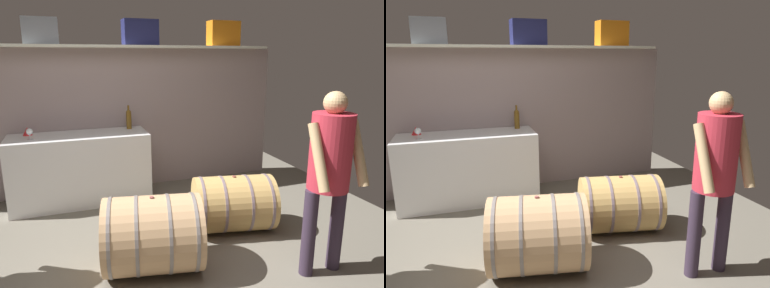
# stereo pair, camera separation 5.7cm
# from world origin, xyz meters

# --- Properties ---
(ground_plane) EXTENTS (6.27, 7.88, 0.02)m
(ground_plane) POSITION_xyz_m (0.00, 0.58, -0.01)
(ground_plane) COLOR #696457
(back_wall_panel) EXTENTS (5.07, 0.10, 1.90)m
(back_wall_panel) POSITION_xyz_m (0.00, 2.34, 0.95)
(back_wall_panel) COLOR gray
(back_wall_panel) RESTS_ON ground
(high_shelf_board) EXTENTS (4.66, 0.40, 0.03)m
(high_shelf_board) POSITION_xyz_m (0.00, 2.19, 1.92)
(high_shelf_board) COLOR silver
(high_shelf_board) RESTS_ON back_wall_panel
(toolcase_grey) EXTENTS (0.39, 0.25, 0.30)m
(toolcase_grey) POSITION_xyz_m (-0.59, 2.19, 2.08)
(toolcase_grey) COLOR gray
(toolcase_grey) RESTS_ON high_shelf_board
(toolcase_navy) EXTENTS (0.44, 0.27, 0.32)m
(toolcase_navy) POSITION_xyz_m (0.58, 2.19, 2.09)
(toolcase_navy) COLOR navy
(toolcase_navy) RESTS_ON high_shelf_board
(toolcase_orange) EXTENTS (0.43, 0.22, 0.33)m
(toolcase_orange) POSITION_xyz_m (1.75, 2.19, 2.10)
(toolcase_orange) COLOR orange
(toolcase_orange) RESTS_ON high_shelf_board
(work_cabinet) EXTENTS (1.66, 0.62, 0.87)m
(work_cabinet) POSITION_xyz_m (-0.27, 1.97, 0.43)
(work_cabinet) COLOR silver
(work_cabinet) RESTS_ON ground
(wine_bottle_amber) EXTENTS (0.07, 0.07, 0.31)m
(wine_bottle_amber) POSITION_xyz_m (0.38, 2.12, 1.00)
(wine_bottle_amber) COLOR brown
(wine_bottle_amber) RESTS_ON work_cabinet
(wine_glass) EXTENTS (0.07, 0.07, 0.13)m
(wine_glass) POSITION_xyz_m (-0.80, 1.87, 0.96)
(wine_glass) COLOR white
(wine_glass) RESTS_ON work_cabinet
(red_funnel) EXTENTS (0.11, 0.11, 0.10)m
(red_funnel) POSITION_xyz_m (-0.85, 2.14, 0.92)
(red_funnel) COLOR red
(red_funnel) RESTS_ON work_cabinet
(wine_barrel_near) EXTENTS (0.93, 0.80, 0.68)m
(wine_barrel_near) POSITION_xyz_m (0.23, 0.21, 0.33)
(wine_barrel_near) COLOR tan
(wine_barrel_near) RESTS_ON ground
(wine_barrel_far) EXTENTS (0.92, 0.74, 0.60)m
(wine_barrel_far) POSITION_xyz_m (1.19, 0.64, 0.30)
(wine_barrel_far) COLOR tan
(wine_barrel_far) RESTS_ON ground
(winemaker_pouring) EXTENTS (0.46, 0.39, 1.54)m
(winemaker_pouring) POSITION_xyz_m (1.57, -0.29, 0.95)
(winemaker_pouring) COLOR #332738
(winemaker_pouring) RESTS_ON ground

